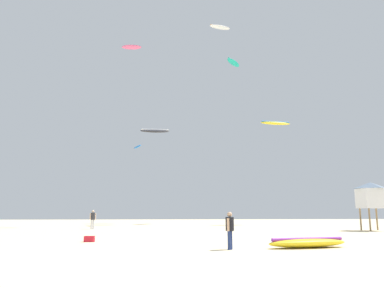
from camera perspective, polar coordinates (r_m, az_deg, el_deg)
ground_plane at (r=12.93m, az=6.99°, el=-17.71°), size 120.00×120.00×0.00m
person_foreground at (r=17.37m, az=5.77°, el=-12.53°), size 0.38×0.49×1.66m
person_midground at (r=36.85m, az=-14.87°, el=-10.83°), size 0.54×0.39×1.75m
kite_grounded_near at (r=18.93m, az=17.18°, el=-14.18°), size 4.14×1.94×0.52m
lifeguard_tower at (r=36.54m, az=25.64°, el=-7.00°), size 2.30×2.30×4.15m
cooler_box at (r=22.26m, az=-15.35°, el=-13.76°), size 0.56×0.36×0.32m
kite_aloft_0 at (r=49.72m, az=12.58°, el=3.11°), size 4.15×1.70×0.63m
kite_aloft_1 at (r=57.22m, az=6.31°, el=12.22°), size 2.92×3.63×0.43m
kite_aloft_2 at (r=53.16m, az=-5.66°, el=1.99°), size 4.18×1.36×0.82m
kite_aloft_4 at (r=47.72m, az=-9.17°, el=14.36°), size 2.45×0.84×0.55m
kite_aloft_6 at (r=57.16m, az=4.27°, el=17.31°), size 3.32×1.80×0.46m
kite_aloft_7 at (r=45.19m, az=-8.29°, el=-0.41°), size 1.44×2.22×0.51m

